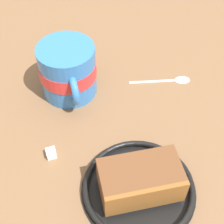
{
  "coord_description": "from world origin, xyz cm",
  "views": [
    {
      "loc": [
        -28.05,
        -4.65,
        43.09
      ],
      "look_at": [
        6.41,
        0.22,
        3.0
      ],
      "focal_mm": 53.19,
      "sensor_mm": 36.0,
      "label": 1
    }
  ],
  "objects_px": {
    "tea_mug": "(68,70)",
    "teaspoon": "(173,79)",
    "sugar_cube": "(51,153)",
    "small_plate": "(139,188)",
    "cake_slice": "(140,181)"
  },
  "relations": [
    {
      "from": "small_plate",
      "to": "teaspoon",
      "type": "height_order",
      "value": "small_plate"
    },
    {
      "from": "tea_mug",
      "to": "teaspoon",
      "type": "xyz_separation_m",
      "value": [
        0.05,
        -0.18,
        -0.04
      ]
    },
    {
      "from": "sugar_cube",
      "to": "cake_slice",
      "type": "bearing_deg",
      "value": -106.99
    },
    {
      "from": "teaspoon",
      "to": "sugar_cube",
      "type": "relative_size",
      "value": 7.9
    },
    {
      "from": "small_plate",
      "to": "teaspoon",
      "type": "xyz_separation_m",
      "value": [
        0.24,
        -0.04,
        -0.0
      ]
    },
    {
      "from": "teaspoon",
      "to": "sugar_cube",
      "type": "height_order",
      "value": "sugar_cube"
    },
    {
      "from": "cake_slice",
      "to": "tea_mug",
      "type": "relative_size",
      "value": 1.03
    },
    {
      "from": "cake_slice",
      "to": "sugar_cube",
      "type": "bearing_deg",
      "value": 73.01
    },
    {
      "from": "small_plate",
      "to": "sugar_cube",
      "type": "relative_size",
      "value": 11.18
    },
    {
      "from": "tea_mug",
      "to": "teaspoon",
      "type": "height_order",
      "value": "tea_mug"
    },
    {
      "from": "cake_slice",
      "to": "tea_mug",
      "type": "height_order",
      "value": "tea_mug"
    },
    {
      "from": "small_plate",
      "to": "tea_mug",
      "type": "xyz_separation_m",
      "value": [
        0.18,
        0.14,
        0.04
      ]
    },
    {
      "from": "sugar_cube",
      "to": "teaspoon",
      "type": "bearing_deg",
      "value": -42.9
    },
    {
      "from": "tea_mug",
      "to": "sugar_cube",
      "type": "bearing_deg",
      "value": -178.8
    },
    {
      "from": "cake_slice",
      "to": "teaspoon",
      "type": "relative_size",
      "value": 1.08
    }
  ]
}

